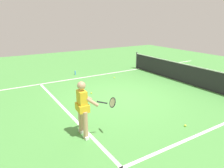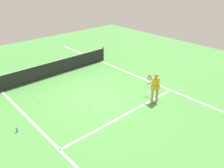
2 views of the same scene
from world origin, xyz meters
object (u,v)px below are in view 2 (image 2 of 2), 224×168
tennis_ball_mid (130,78)px  tennis_ball_far (90,108)px  water_bottle (17,129)px  tennis_ball_near (39,102)px  tennis_player (155,86)px

tennis_ball_mid → tennis_ball_far: 4.17m
water_bottle → tennis_ball_near: bearing=41.3°
water_bottle → tennis_player: bearing=-20.0°
tennis_ball_far → tennis_player: bearing=-29.5°
tennis_player → water_bottle: 6.59m
tennis_ball_mid → water_bottle: 7.31m
tennis_player → tennis_ball_mid: size_ratio=23.48×
tennis_ball_near → tennis_ball_far: same height
tennis_player → tennis_ball_mid: (1.14, 2.74, -0.81)m
tennis_player → tennis_ball_mid: tennis_player is taller
tennis_ball_mid → tennis_ball_far: (-4.01, -1.12, 0.00)m
tennis_ball_mid → water_bottle: water_bottle is taller
tennis_ball_near → water_bottle: 2.31m
tennis_ball_near → water_bottle: bearing=-138.7°
tennis_ball_far → water_bottle: water_bottle is taller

